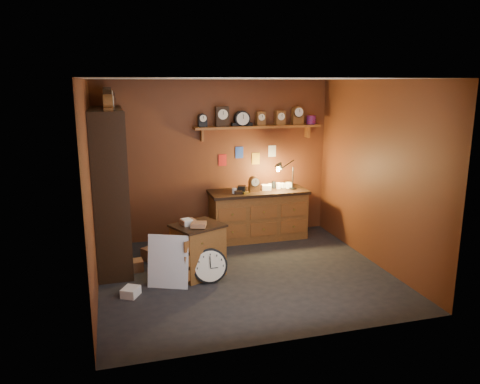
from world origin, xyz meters
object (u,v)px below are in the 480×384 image
Objects in this scene: shelving_unit at (108,181)px; low_cabinet at (198,248)px; big_round_clock at (210,266)px; workbench at (258,212)px.

shelving_unit reaches higher than low_cabinet.
big_round_clock is at bearing -41.22° from shelving_unit.
low_cabinet is 0.34m from big_round_clock.
low_cabinet is at bearing -35.35° from shelving_unit.
workbench is at bearing 53.04° from big_round_clock.
big_round_clock is at bearing -126.96° from workbench.
shelving_unit is 1.65m from low_cabinet.
shelving_unit reaches higher than workbench.
low_cabinet reaches higher than big_round_clock.
low_cabinet is (-1.30, -1.31, -0.07)m from workbench.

